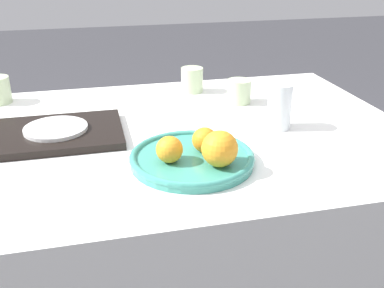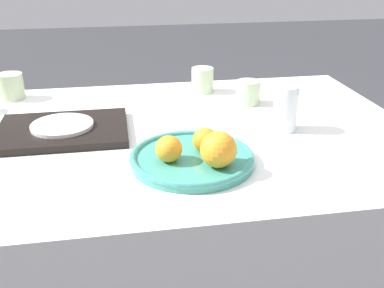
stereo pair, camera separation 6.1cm
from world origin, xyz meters
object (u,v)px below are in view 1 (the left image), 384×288
Objects in this scene: orange_0 at (205,140)px; orange_1 at (169,149)px; orange_2 at (220,149)px; serving_tray at (56,134)px; cup_1 at (192,80)px; fruit_platter at (192,158)px; cup_2 at (239,91)px; water_glass at (280,106)px; side_plate at (56,128)px.

orange_1 is at bearing -159.14° from orange_0.
orange_1 is at bearing 157.49° from orange_2.
cup_1 reaches higher than serving_tray.
fruit_platter is at bearing 129.74° from orange_2.
orange_0 is at bearing -100.23° from cup_1.
fruit_platter is at bearing -36.80° from serving_tray.
fruit_platter is 0.46m from cup_2.
water_glass is 1.50× the size of cup_1.
orange_2 is 0.49m from cup_2.
orange_1 is 0.18× the size of serving_tray.
cup_1 is (0.44, 0.30, 0.03)m from serving_tray.
serving_tray is at bearing 143.20° from fruit_platter.
serving_tray is 0.54m from cup_1.
orange_1 is (-0.06, -0.02, 0.04)m from fruit_platter.
orange_1 is 0.80× the size of cup_2.
orange_2 is at bearing -113.96° from cup_2.
cup_1 is (0.09, 0.52, -0.01)m from orange_0.
orange_0 is at bearing -31.66° from side_plate.
orange_0 is 0.41m from side_plate.
side_plate is at bearing 135.91° from orange_1.
orange_0 is at bearing -31.66° from serving_tray.
side_plate reaches higher than fruit_platter.
cup_1 is at bearing 112.34° from water_glass.
side_plate is (-0.60, 0.08, -0.04)m from water_glass.
cup_1 is at bearing 71.55° from orange_1.
orange_2 is 0.47m from side_plate.
serving_tray is at bearing -164.67° from cup_2.
water_glass is 0.61m from serving_tray.
side_plate is 0.58m from cup_2.
orange_1 reaches higher than fruit_platter.
water_glass is at bearing -80.74° from cup_2.
side_plate is at bearing 172.84° from water_glass.
orange_0 is at bearing -119.87° from cup_2.
orange_2 is 0.47m from serving_tray.
orange_1 is at bearing -126.89° from cup_2.
cup_2 reaches higher than fruit_platter.
cup_1 is at bearing 76.53° from fruit_platter.
orange_2 is (0.10, -0.04, 0.01)m from orange_1.
side_plate is (-0.26, 0.25, -0.02)m from orange_1.
orange_1 reaches higher than cup_2.
cup_2 reaches higher than side_plate.
cup_1 reaches higher than cup_2.
orange_1 is 0.51m from cup_2.
water_glass reaches higher than orange_0.
side_plate is at bearing -164.67° from cup_2.
orange_1 is (-0.09, -0.03, 0.00)m from orange_0.
orange_0 reaches higher than fruit_platter.
orange_1 is 0.36m from side_plate.
water_glass is 0.23m from cup_2.
orange_1 is at bearing -164.72° from fruit_platter.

